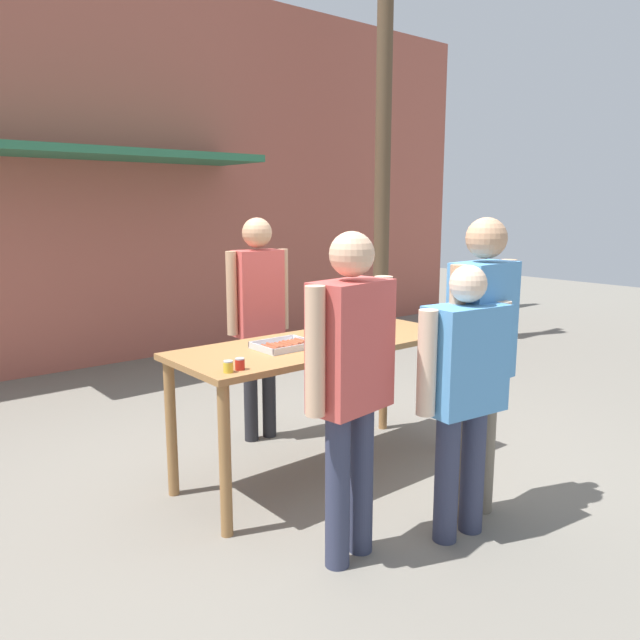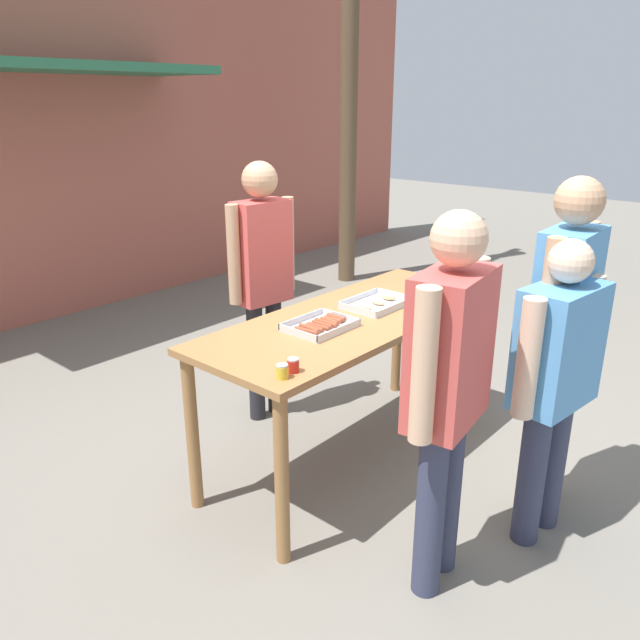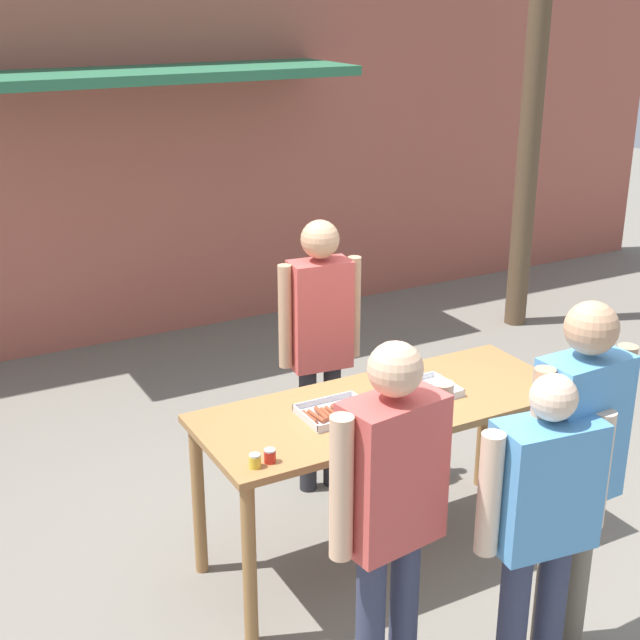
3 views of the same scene
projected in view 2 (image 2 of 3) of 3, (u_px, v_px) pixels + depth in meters
ground_plane at (352, 455)px, 3.97m from camera, size 24.00×24.00×0.00m
building_facade_back at (12, 85)px, 5.66m from camera, size 12.00×1.11×4.50m
serving_table at (354, 334)px, 3.69m from camera, size 2.06×0.80×0.95m
food_tray_sausages at (320, 326)px, 3.43m from camera, size 0.37×0.29×0.04m
food_tray_buns at (378, 303)px, 3.81m from camera, size 0.40×0.29×0.06m
condiment_jar_mustard at (282, 371)px, 2.81m from camera, size 0.06×0.06×0.07m
condiment_jar_ketchup at (293, 365)px, 2.88m from camera, size 0.06×0.06×0.07m
beer_cup at (472, 283)px, 4.09m from camera, size 0.07×0.07×0.10m
person_server_behind_table at (262, 268)px, 4.13m from camera, size 0.53×0.24×1.78m
person_customer_holding_hotdog at (448, 377)px, 2.62m from camera, size 0.62×0.30×1.75m
person_customer_with_cup at (563, 319)px, 3.16m from camera, size 0.59×0.24×1.80m
person_customer_waiting_in_line at (555, 371)px, 2.98m from camera, size 0.65×0.30×1.56m
utility_pole at (350, 3)px, 6.75m from camera, size 1.10×0.20×6.01m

